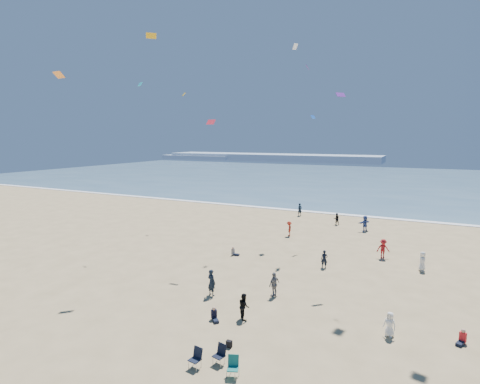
% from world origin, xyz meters
% --- Properties ---
extents(ocean, '(220.00, 100.00, 0.06)m').
position_xyz_m(ocean, '(0.00, 95.00, 0.03)').
color(ocean, '#476B84').
rests_on(ocean, ground).
extents(surf_line, '(220.00, 1.20, 0.08)m').
position_xyz_m(surf_line, '(0.00, 45.00, 0.04)').
color(surf_line, white).
rests_on(surf_line, ground).
extents(headland_far, '(110.00, 20.00, 3.20)m').
position_xyz_m(headland_far, '(-60.00, 170.00, 1.60)').
color(headland_far, '#7A8EA8').
rests_on(headland_far, ground).
extents(headland_near, '(40.00, 14.00, 2.00)m').
position_xyz_m(headland_near, '(-100.00, 165.00, 1.00)').
color(headland_near, '#7A8EA8').
rests_on(headland_near, ground).
extents(standing_flyers, '(34.98, 50.61, 1.93)m').
position_xyz_m(standing_flyers, '(4.74, 19.27, 0.87)').
color(standing_flyers, gray).
rests_on(standing_flyers, ground).
extents(seated_group, '(19.43, 28.11, 0.84)m').
position_xyz_m(seated_group, '(4.03, 7.50, 0.42)').
color(seated_group, beige).
rests_on(seated_group, ground).
extents(chair_cluster, '(2.73, 1.50, 1.00)m').
position_xyz_m(chair_cluster, '(2.55, 4.13, 0.50)').
color(chair_cluster, black).
rests_on(chair_cluster, ground).
extents(black_backpack, '(0.30, 0.22, 0.38)m').
position_xyz_m(black_backpack, '(2.23, 6.18, 0.19)').
color(black_backpack, black).
rests_on(black_backpack, ground).
extents(kites_aloft, '(44.53, 36.16, 28.84)m').
position_xyz_m(kites_aloft, '(9.92, 12.97, 14.80)').
color(kites_aloft, blue).
rests_on(kites_aloft, ground).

